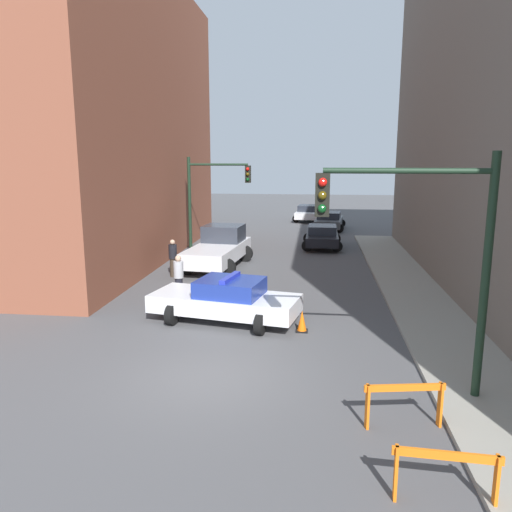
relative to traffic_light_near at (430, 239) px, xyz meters
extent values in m
plane|color=#4C4C4F|center=(-4.73, 0.49, -3.53)|extent=(120.00, 120.00, 0.00)
cube|color=gray|center=(1.47, 0.49, -3.47)|extent=(2.40, 44.00, 0.12)
cube|color=brown|center=(-16.73, 14.49, 3.59)|extent=(14.00, 20.00, 14.24)
cylinder|color=black|center=(1.17, 0.01, -0.81)|extent=(0.18, 0.18, 5.20)
cylinder|color=black|center=(-0.53, 0.01, 1.39)|extent=(3.40, 0.12, 0.12)
cube|color=black|center=(-2.23, 0.01, 0.89)|extent=(0.30, 0.22, 0.90)
sphere|color=red|center=(-2.23, -0.14, 1.16)|extent=(0.18, 0.18, 0.18)
sphere|color=#4C3D0C|center=(-2.23, -0.14, 0.89)|extent=(0.18, 0.18, 0.18)
sphere|color=#0C4219|center=(-2.23, -0.14, 0.62)|extent=(0.18, 0.18, 0.18)
cylinder|color=black|center=(-9.13, 15.94, -0.93)|extent=(0.18, 0.18, 5.20)
cylinder|color=black|center=(-7.53, 15.94, 1.27)|extent=(3.20, 0.12, 0.12)
cube|color=black|center=(-5.93, 15.94, 0.77)|extent=(0.30, 0.22, 0.90)
sphere|color=red|center=(-5.93, 15.79, 1.04)|extent=(0.18, 0.18, 0.18)
sphere|color=#4C3D0C|center=(-5.93, 15.79, 0.77)|extent=(0.18, 0.18, 0.18)
sphere|color=#0C4219|center=(-5.93, 15.79, 0.50)|extent=(0.18, 0.18, 0.18)
cube|color=white|center=(-5.17, 4.61, -2.93)|extent=(4.97, 2.74, 0.55)
cube|color=navy|center=(-4.99, 4.57, -2.39)|extent=(2.26, 1.99, 0.52)
cylinder|color=black|center=(-6.77, 4.06, -3.20)|extent=(0.35, 0.69, 0.66)
cylinder|color=black|center=(-6.43, 5.73, -3.20)|extent=(0.35, 0.69, 0.66)
cylinder|color=black|center=(-3.91, 3.48, -3.20)|extent=(0.35, 0.69, 0.66)
cylinder|color=black|center=(-3.57, 5.15, -3.20)|extent=(0.35, 0.69, 0.66)
cube|color=#2633BF|center=(-4.99, 4.57, -2.07)|extent=(0.47, 1.40, 0.12)
cube|color=silver|center=(-6.93, 12.40, -2.78)|extent=(2.54, 5.57, 0.70)
cube|color=#2D333D|center=(-6.82, 13.47, -2.03)|extent=(2.01, 1.91, 0.80)
cylinder|color=black|center=(-7.67, 14.16, -3.13)|extent=(0.82, 0.34, 0.80)
cylinder|color=black|center=(-5.84, 13.97, -3.13)|extent=(0.82, 0.34, 0.80)
cylinder|color=black|center=(-8.01, 10.83, -3.13)|extent=(0.82, 0.34, 0.80)
cylinder|color=black|center=(-6.18, 10.64, -3.13)|extent=(0.82, 0.34, 0.80)
cube|color=black|center=(-1.91, 18.49, -2.96)|extent=(1.84, 4.32, 0.52)
cube|color=#232833|center=(-1.92, 18.32, -2.46)|extent=(1.60, 1.82, 0.48)
cylinder|color=black|center=(-2.73, 19.83, -3.22)|extent=(0.62, 0.23, 0.62)
cylinder|color=black|center=(-1.07, 19.81, -3.22)|extent=(0.62, 0.23, 0.62)
cylinder|color=black|center=(-2.76, 17.16, -3.22)|extent=(0.62, 0.23, 0.62)
cylinder|color=black|center=(-1.10, 17.15, -3.22)|extent=(0.62, 0.23, 0.62)
cube|color=#474C51|center=(-1.33, 25.76, -2.96)|extent=(2.22, 4.46, 0.52)
cube|color=#232833|center=(-1.35, 25.59, -2.46)|extent=(1.76, 1.96, 0.48)
cylinder|color=black|center=(-2.02, 27.17, -3.22)|extent=(0.64, 0.28, 0.62)
cylinder|color=black|center=(-0.37, 27.00, -3.22)|extent=(0.64, 0.28, 0.62)
cylinder|color=black|center=(-2.29, 24.52, -3.22)|extent=(0.64, 0.28, 0.62)
cylinder|color=black|center=(-0.64, 24.35, -3.22)|extent=(0.64, 0.28, 0.62)
cube|color=silver|center=(-2.88, 30.83, -2.96)|extent=(2.22, 4.46, 0.52)
cube|color=#232833|center=(-2.90, 30.66, -2.46)|extent=(1.76, 1.96, 0.48)
cylinder|color=black|center=(-3.57, 32.24, -3.22)|extent=(0.64, 0.28, 0.62)
cylinder|color=black|center=(-1.92, 32.08, -3.22)|extent=(0.64, 0.28, 0.62)
cylinder|color=black|center=(-3.84, 29.59, -3.22)|extent=(0.64, 0.28, 0.62)
cylinder|color=black|center=(-2.19, 29.42, -3.22)|extent=(0.64, 0.28, 0.62)
cylinder|color=black|center=(-7.31, 6.90, -3.12)|extent=(0.39, 0.39, 0.82)
cylinder|color=#B2B2B7|center=(-7.31, 6.90, -2.40)|extent=(0.50, 0.50, 0.62)
sphere|color=tan|center=(-7.31, 6.90, -1.98)|extent=(0.31, 0.31, 0.22)
cylinder|color=#382D23|center=(-8.52, 10.34, -3.12)|extent=(0.35, 0.35, 0.82)
cylinder|color=black|center=(-8.52, 10.34, -2.40)|extent=(0.46, 0.46, 0.62)
sphere|color=tan|center=(-8.52, 10.34, -1.98)|extent=(0.28, 0.28, 0.22)
cube|color=orange|center=(-0.34, -3.53, -2.70)|extent=(1.60, 0.15, 0.14)
cube|color=orange|center=(-1.06, -3.49, -3.08)|extent=(0.06, 0.16, 0.90)
cube|color=orange|center=(0.38, -3.58, -3.08)|extent=(0.06, 0.16, 0.90)
cube|color=orange|center=(-0.57, -1.31, -2.70)|extent=(1.58, 0.33, 0.14)
cube|color=orange|center=(-1.28, -1.44, -3.08)|extent=(0.08, 0.17, 0.90)
cube|color=orange|center=(0.14, -1.19, -3.08)|extent=(0.08, 0.17, 0.90)
cube|color=black|center=(-2.68, 3.93, -3.51)|extent=(0.36, 0.36, 0.04)
cone|color=#F2600C|center=(-2.68, 3.93, -3.18)|extent=(0.28, 0.28, 0.62)
camera|label=1|loc=(-2.38, -10.52, 1.67)|focal=35.00mm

